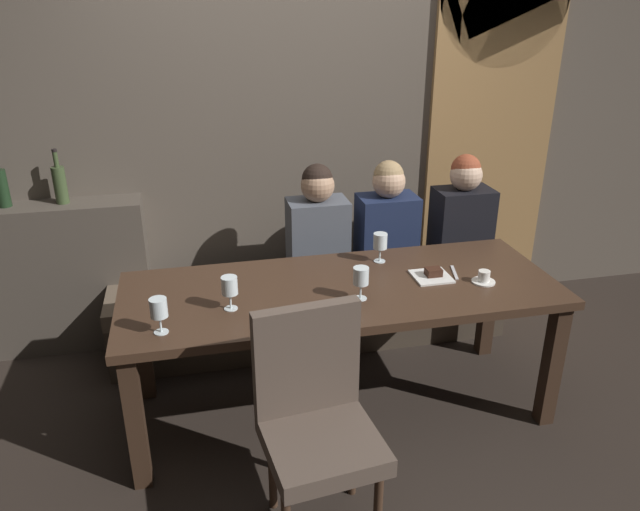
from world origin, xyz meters
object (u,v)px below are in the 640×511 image
wine_bottle_dark_red (1,187)px  dessert_plate (432,275)px  wine_glass_center_front (361,277)px  chair_near_side (316,412)px  wine_glass_near_left (230,287)px  dining_table (341,302)px  diner_bearded (387,223)px  wine_bottle_pale_label (60,183)px  banquette_bench (313,311)px  wine_glass_end_right (159,310)px  wine_glass_end_left (380,242)px  espresso_cup (484,278)px  diner_redhead (318,227)px  diner_far_end (462,216)px  fork_on_table (454,273)px

wine_bottle_dark_red → dessert_plate: 2.51m
wine_glass_center_front → dessert_plate: bearing=19.4°
chair_near_side → wine_glass_near_left: (-0.27, 0.60, 0.29)m
dining_table → diner_bearded: bearing=55.8°
wine_bottle_pale_label → dessert_plate: wine_bottle_pale_label is taller
banquette_bench → wine_glass_end_right: size_ratio=15.24×
wine_glass_end_left → wine_glass_near_left: size_ratio=1.00×
wine_glass_end_left → wine_glass_end_right: size_ratio=1.00×
wine_bottle_pale_label → espresso_cup: bearing=-28.2°
wine_glass_end_left → wine_glass_end_right: 1.28m
wine_bottle_dark_red → espresso_cup: size_ratio=2.72×
wine_bottle_pale_label → wine_glass_end_left: 1.92m
diner_redhead → wine_glass_end_left: size_ratio=4.51×
wine_bottle_dark_red → chair_near_side: bearing=-50.2°
diner_redhead → dessert_plate: diner_redhead is taller
diner_far_end → wine_bottle_dark_red: size_ratio=2.29×
wine_bottle_dark_red → wine_glass_end_left: size_ratio=1.99×
wine_glass_center_front → wine_bottle_dark_red: bearing=146.6°
banquette_bench → wine_glass_end_right: (-0.88, -0.97, 0.62)m
diner_far_end → wine_bottle_pale_label: size_ratio=2.29×
wine_bottle_pale_label → banquette_bench: bearing=-13.5°
wine_glass_center_front → dessert_plate: 0.47m
banquette_bench → diner_bearded: 0.74m
banquette_bench → chair_near_side: bearing=-101.6°
dining_table → diner_redhead: size_ratio=2.98×
dessert_plate → wine_glass_center_front: bearing=-160.6°
wine_glass_end_right → wine_glass_near_left: same height
diner_redhead → wine_bottle_pale_label: wine_bottle_pale_label is taller
diner_bearded → banquette_bench: bearing=179.1°
wine_glass_end_right → dessert_plate: 1.40m
wine_bottle_pale_label → wine_glass_center_front: bearing=-38.5°
diner_bearded → wine_glass_end_left: bearing=-113.2°
diner_redhead → wine_glass_center_front: 0.85m
banquette_bench → espresso_cup: size_ratio=20.83×
diner_bearded → wine_glass_end_left: 0.48m
espresso_cup → fork_on_table: bearing=125.3°
dining_table → diner_far_end: bearing=35.5°
banquette_bench → wine_bottle_pale_label: 1.71m
fork_on_table → dining_table: bearing=-162.9°
dining_table → wine_glass_end_right: 0.94m
wine_glass_end_left → dessert_plate: (0.20, -0.25, -0.10)m
wine_glass_end_left → fork_on_table: wine_glass_end_left is taller
dessert_plate → fork_on_table: 0.14m
chair_near_side → wine_glass_end_right: size_ratio=5.98×
diner_redhead → chair_near_side: bearing=-102.8°
wine_glass_center_front → wine_glass_near_left: same height
chair_near_side → dessert_plate: bearing=42.9°
chair_near_side → diner_far_end: bearing=48.2°
diner_redhead → wine_bottle_pale_label: bearing=166.8°
diner_far_end → wine_glass_near_left: size_ratio=4.55×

